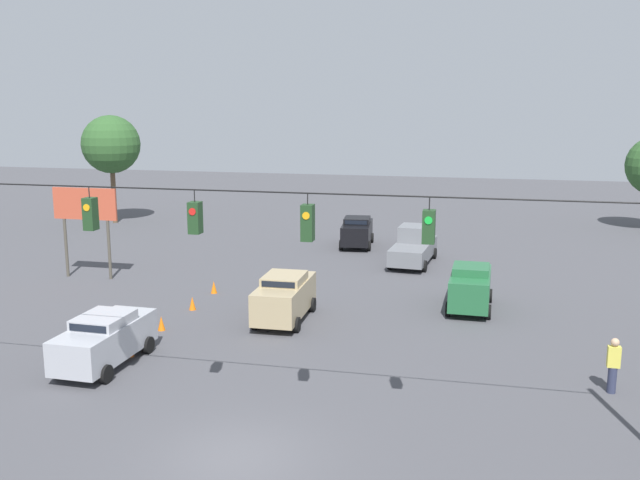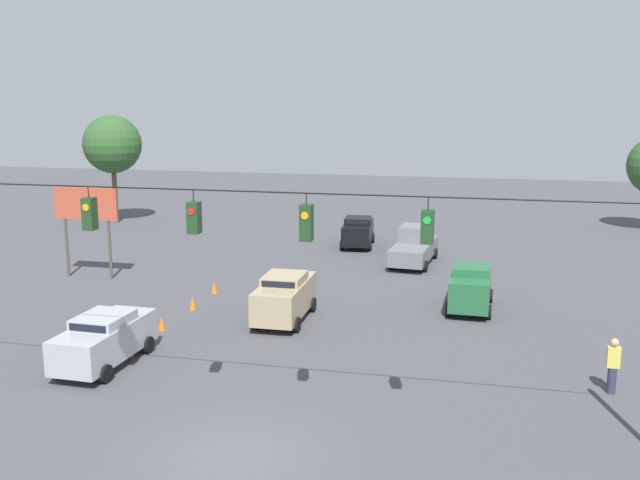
{
  "view_description": "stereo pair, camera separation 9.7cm",
  "coord_description": "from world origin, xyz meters",
  "px_view_note": "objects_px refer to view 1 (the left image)",
  "views": [
    {
      "loc": [
        -6.07,
        16.49,
        9.39
      ],
      "look_at": [
        0.27,
        -11.31,
        3.68
      ],
      "focal_mm": 40.0,
      "sensor_mm": 36.0,
      "label": 1
    },
    {
      "loc": [
        -6.17,
        16.47,
        9.39
      ],
      "look_at": [
        0.27,
        -11.31,
        3.68
      ],
      "focal_mm": 40.0,
      "sensor_mm": 36.0,
      "label": 2
    }
  ],
  "objects_px": {
    "pedestrian": "(613,365)",
    "sedan_silver_parked_shoulder": "(105,339)",
    "traffic_cone_fourth": "(214,287)",
    "roadside_billboard": "(85,212)",
    "sedan_tan_withflow_mid": "(285,297)",
    "traffic_cone_nearest": "(130,349)",
    "overhead_signal_span": "(251,268)",
    "sedan_black_withflow_deep": "(357,231)",
    "pickup_truck_grey_oncoming_deep": "(414,247)",
    "tree_horizon_right": "(111,145)",
    "traffic_cone_third": "(192,303)",
    "traffic_cone_second": "(161,323)",
    "sedan_green_oncoming_far": "(470,287)"
  },
  "relations": [
    {
      "from": "pedestrian",
      "to": "sedan_silver_parked_shoulder",
      "type": "bearing_deg",
      "value": 4.75
    },
    {
      "from": "traffic_cone_fourth",
      "to": "roadside_billboard",
      "type": "relative_size",
      "value": 0.13
    },
    {
      "from": "sedan_tan_withflow_mid",
      "to": "traffic_cone_nearest",
      "type": "distance_m",
      "value": 7.08
    },
    {
      "from": "sedan_silver_parked_shoulder",
      "to": "overhead_signal_span",
      "type": "bearing_deg",
      "value": 151.38
    },
    {
      "from": "traffic_cone_fourth",
      "to": "pedestrian",
      "type": "bearing_deg",
      "value": 153.56
    },
    {
      "from": "sedan_black_withflow_deep",
      "to": "pickup_truck_grey_oncoming_deep",
      "type": "distance_m",
      "value": 5.64
    },
    {
      "from": "sedan_black_withflow_deep",
      "to": "pedestrian",
      "type": "height_order",
      "value": "sedan_black_withflow_deep"
    },
    {
      "from": "sedan_tan_withflow_mid",
      "to": "sedan_black_withflow_deep",
      "type": "bearing_deg",
      "value": -91.23
    },
    {
      "from": "sedan_silver_parked_shoulder",
      "to": "pickup_truck_grey_oncoming_deep",
      "type": "bearing_deg",
      "value": -116.39
    },
    {
      "from": "pickup_truck_grey_oncoming_deep",
      "to": "roadside_billboard",
      "type": "height_order",
      "value": "roadside_billboard"
    },
    {
      "from": "traffic_cone_fourth",
      "to": "pedestrian",
      "type": "distance_m",
      "value": 18.93
    },
    {
      "from": "sedan_silver_parked_shoulder",
      "to": "sedan_tan_withflow_mid",
      "type": "bearing_deg",
      "value": -126.67
    },
    {
      "from": "tree_horizon_right",
      "to": "overhead_signal_span",
      "type": "bearing_deg",
      "value": 124.51
    },
    {
      "from": "sedan_tan_withflow_mid",
      "to": "traffic_cone_nearest",
      "type": "height_order",
      "value": "sedan_tan_withflow_mid"
    },
    {
      "from": "traffic_cone_third",
      "to": "traffic_cone_second",
      "type": "bearing_deg",
      "value": 87.96
    },
    {
      "from": "overhead_signal_span",
      "to": "traffic_cone_fourth",
      "type": "distance_m",
      "value": 15.65
    },
    {
      "from": "traffic_cone_third",
      "to": "roadside_billboard",
      "type": "bearing_deg",
      "value": -29.09
    },
    {
      "from": "traffic_cone_fourth",
      "to": "tree_horizon_right",
      "type": "relative_size",
      "value": 0.07
    },
    {
      "from": "traffic_cone_fourth",
      "to": "roadside_billboard",
      "type": "xyz_separation_m",
      "value": [
        7.59,
        -1.43,
        3.23
      ]
    },
    {
      "from": "traffic_cone_nearest",
      "to": "traffic_cone_fourth",
      "type": "bearing_deg",
      "value": -89.12
    },
    {
      "from": "pickup_truck_grey_oncoming_deep",
      "to": "traffic_cone_third",
      "type": "xyz_separation_m",
      "value": [
        8.82,
        11.46,
        -0.68
      ]
    },
    {
      "from": "tree_horizon_right",
      "to": "pickup_truck_grey_oncoming_deep",
      "type": "bearing_deg",
      "value": 159.93
    },
    {
      "from": "traffic_cone_nearest",
      "to": "pedestrian",
      "type": "distance_m",
      "value": 16.82
    },
    {
      "from": "sedan_silver_parked_shoulder",
      "to": "traffic_cone_second",
      "type": "xyz_separation_m",
      "value": [
        -0.24,
        -4.03,
        -0.68
      ]
    },
    {
      "from": "traffic_cone_nearest",
      "to": "pedestrian",
      "type": "relative_size",
      "value": 0.33
    },
    {
      "from": "sedan_black_withflow_deep",
      "to": "sedan_silver_parked_shoulder",
      "type": "height_order",
      "value": "sedan_black_withflow_deep"
    },
    {
      "from": "overhead_signal_span",
      "to": "sedan_green_oncoming_far",
      "type": "distance_m",
      "value": 15.25
    },
    {
      "from": "traffic_cone_third",
      "to": "overhead_signal_span",
      "type": "bearing_deg",
      "value": 120.85
    },
    {
      "from": "sedan_black_withflow_deep",
      "to": "traffic_cone_third",
      "type": "height_order",
      "value": "sedan_black_withflow_deep"
    },
    {
      "from": "roadside_billboard",
      "to": "sedan_green_oncoming_far",
      "type": "bearing_deg",
      "value": 176.1
    },
    {
      "from": "traffic_cone_nearest",
      "to": "traffic_cone_third",
      "type": "bearing_deg",
      "value": -89.36
    },
    {
      "from": "sedan_black_withflow_deep",
      "to": "pedestrian",
      "type": "distance_m",
      "value": 24.23
    },
    {
      "from": "sedan_green_oncoming_far",
      "to": "traffic_cone_second",
      "type": "relative_size",
      "value": 6.88
    },
    {
      "from": "pickup_truck_grey_oncoming_deep",
      "to": "traffic_cone_nearest",
      "type": "bearing_deg",
      "value": 63.42
    },
    {
      "from": "overhead_signal_span",
      "to": "sedan_silver_parked_shoulder",
      "type": "bearing_deg",
      "value": -28.62
    },
    {
      "from": "pedestrian",
      "to": "tree_horizon_right",
      "type": "xyz_separation_m",
      "value": [
        31.65,
        -25.68,
        4.99
      ]
    },
    {
      "from": "traffic_cone_second",
      "to": "tree_horizon_right",
      "type": "height_order",
      "value": "tree_horizon_right"
    },
    {
      "from": "traffic_cone_second",
      "to": "tree_horizon_right",
      "type": "relative_size",
      "value": 0.07
    },
    {
      "from": "traffic_cone_second",
      "to": "pedestrian",
      "type": "height_order",
      "value": "pedestrian"
    },
    {
      "from": "sedan_black_withflow_deep",
      "to": "sedan_tan_withflow_mid",
      "type": "relative_size",
      "value": 0.92
    },
    {
      "from": "sedan_green_oncoming_far",
      "to": "pickup_truck_grey_oncoming_deep",
      "type": "bearing_deg",
      "value": -68.57
    },
    {
      "from": "traffic_cone_third",
      "to": "pedestrian",
      "type": "bearing_deg",
      "value": 161.67
    },
    {
      "from": "sedan_tan_withflow_mid",
      "to": "pickup_truck_grey_oncoming_deep",
      "type": "relative_size",
      "value": 0.83
    },
    {
      "from": "sedan_tan_withflow_mid",
      "to": "traffic_cone_third",
      "type": "xyz_separation_m",
      "value": [
        4.47,
        -0.55,
        -0.75
      ]
    },
    {
      "from": "pickup_truck_grey_oncoming_deep",
      "to": "tree_horizon_right",
      "type": "relative_size",
      "value": 0.67
    },
    {
      "from": "sedan_black_withflow_deep",
      "to": "tree_horizon_right",
      "type": "height_order",
      "value": "tree_horizon_right"
    },
    {
      "from": "sedan_tan_withflow_mid",
      "to": "tree_horizon_right",
      "type": "xyz_separation_m",
      "value": [
        19.25,
        -20.63,
        4.88
      ]
    },
    {
      "from": "pickup_truck_grey_oncoming_deep",
      "to": "traffic_cone_nearest",
      "type": "relative_size",
      "value": 9.13
    },
    {
      "from": "sedan_tan_withflow_mid",
      "to": "sedan_silver_parked_shoulder",
      "type": "relative_size",
      "value": 0.99
    },
    {
      "from": "sedan_green_oncoming_far",
      "to": "traffic_cone_third",
      "type": "bearing_deg",
      "value": 13.42
    }
  ]
}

